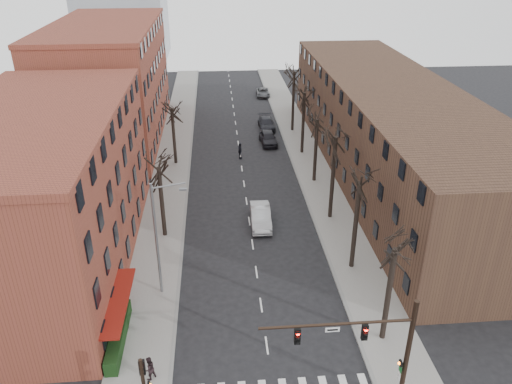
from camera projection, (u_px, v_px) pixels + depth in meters
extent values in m
cube|color=gray|center=(173.00, 160.00, 59.10)|extent=(4.00, 90.00, 0.15)
cube|color=gray|center=(306.00, 156.00, 60.28)|extent=(4.00, 90.00, 0.15)
cube|color=brown|center=(45.00, 195.00, 38.05)|extent=(12.00, 26.00, 12.00)
cube|color=brown|center=(110.00, 84.00, 63.38)|extent=(12.00, 28.00, 14.00)
cube|color=#462E20|center=(389.00, 129.00, 54.20)|extent=(12.00, 50.00, 10.00)
cube|color=maroon|center=(124.00, 332.00, 33.25)|extent=(1.20, 7.00, 0.15)
cube|color=#173211|center=(119.00, 335.00, 32.06)|extent=(0.80, 6.00, 1.00)
cylinder|color=black|center=(407.00, 355.00, 26.61)|extent=(0.28, 0.28, 7.20)
cylinder|color=black|center=(337.00, 324.00, 25.23)|extent=(8.00, 0.16, 0.16)
cube|color=black|center=(365.00, 332.00, 25.63)|extent=(0.32, 0.22, 0.95)
cube|color=black|center=(297.00, 336.00, 25.37)|extent=(0.32, 0.22, 0.95)
cube|color=silver|center=(333.00, 330.00, 25.37)|extent=(0.75, 0.04, 0.28)
cube|color=black|center=(401.00, 363.00, 26.86)|extent=(0.12, 0.30, 0.30)
cube|color=black|center=(142.00, 367.00, 25.69)|extent=(0.32, 0.22, 0.95)
cylinder|color=slate|center=(157.00, 241.00, 34.93)|extent=(0.20, 0.20, 9.00)
cylinder|color=slate|center=(168.00, 186.00, 33.07)|extent=(2.39, 0.12, 0.46)
cube|color=slate|center=(183.00, 189.00, 33.28)|extent=(0.50, 0.22, 0.14)
imported|color=#AEB0B5|center=(261.00, 216.00, 45.49)|extent=(1.85, 5.07, 1.66)
imported|color=black|center=(268.00, 138.00, 63.58)|extent=(2.24, 4.95, 1.65)
imported|color=black|center=(266.00, 124.00, 68.78)|extent=(2.17, 5.12, 1.47)
imported|color=#515458|center=(263.00, 92.00, 83.22)|extent=(2.19, 4.59, 1.26)
imported|color=black|center=(149.00, 368.00, 29.21)|extent=(0.97, 0.95, 1.57)
imported|color=black|center=(240.00, 151.00, 59.20)|extent=(0.48, 1.15, 1.97)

